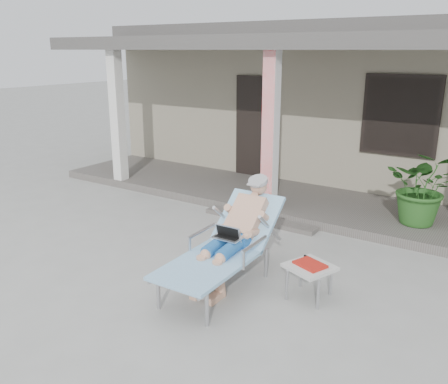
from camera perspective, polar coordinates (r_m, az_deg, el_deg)
The scene contains 8 objects.
ground at distance 6.54m, azimuth -3.71°, elevation -8.28°, with size 60.00×60.00×0.00m, color #9E9E99.
house at distance 11.82m, azimuth 15.75°, elevation 10.82°, with size 10.40×5.40×3.30m.
porch_deck at distance 8.92m, azimuth 7.93°, elevation -0.95°, with size 10.00×2.00×0.15m, color #605B56.
porch_overhang at distance 8.46m, azimuth 8.52°, elevation 16.76°, with size 10.00×2.30×2.85m.
porch_step at distance 7.96m, azimuth 4.32°, elevation -3.31°, with size 2.00×0.30×0.07m, color #605B56.
lounger at distance 5.68m, azimuth 0.70°, elevation -3.51°, with size 0.78×2.00×1.29m.
side_table at distance 5.57m, azimuth 10.30°, elevation -9.05°, with size 0.62×0.62×0.43m.
potted_palm at distance 7.87m, azimuth 22.90°, elevation 0.51°, with size 1.06×0.92×1.18m, color #26591E.
Camera 1 is at (3.60, -4.71, 2.76)m, focal length 38.00 mm.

